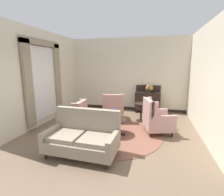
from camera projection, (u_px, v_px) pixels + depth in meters
ground at (109, 138)px, 4.88m from camera, size 9.21×9.21×0.00m
wall_back at (128, 75)px, 7.69m from camera, size 5.40×0.08×3.24m
wall_left at (46, 77)px, 6.14m from camera, size 0.08×4.60×3.24m
wall_right at (206, 81)px, 4.87m from camera, size 0.08×4.60×3.24m
baseboard_back at (127, 108)px, 7.94m from camera, size 5.24×0.03×0.12m
area_rug at (111, 133)px, 5.17m from camera, size 3.02×3.02×0.01m
window_with_curtains at (44, 79)px, 5.86m from camera, size 0.12×1.91×2.73m
coffee_table at (114, 122)px, 5.07m from camera, size 0.77×0.77×0.47m
porcelain_vase at (115, 115)px, 5.00m from camera, size 0.18×0.18×0.34m
settee at (83, 137)px, 3.94m from camera, size 1.66×0.92×1.03m
armchair_far_left at (156, 119)px, 5.18m from camera, size 1.00×1.03×1.05m
armchair_back_corner at (113, 109)px, 6.36m from camera, size 0.95×1.03×1.03m
armchair_near_sideboard at (75, 117)px, 5.39m from camera, size 0.82×0.76×0.96m
side_table at (141, 111)px, 6.21m from camera, size 0.51×0.51×0.68m
sideboard at (148, 101)px, 7.40m from camera, size 1.07×0.43×1.17m
gramophone at (149, 87)px, 7.19m from camera, size 0.34×0.42×0.49m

